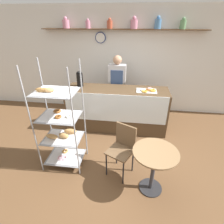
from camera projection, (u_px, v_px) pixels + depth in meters
The scene contains 9 objects.
ground_plane at pixel (109, 163), 3.25m from camera, with size 14.00×14.00×0.00m, color brown.
back_wall at pixel (122, 61), 4.66m from camera, with size 10.00×0.30×2.70m.
display_counter at pixel (117, 109), 4.09m from camera, with size 2.28×0.66×1.00m.
pastry_rack at pixel (61, 126), 2.92m from camera, with size 0.69×0.53×1.85m.
person_worker at pixel (117, 86), 4.34m from camera, with size 0.41×0.23×1.63m.
cafe_table at pixel (154, 162), 2.51m from camera, with size 0.65×0.65×0.75m.
cafe_chair at pixel (123, 145), 2.85m from camera, with size 0.51×0.51×0.89m.
coffee_carafe at pixel (80, 79), 3.94m from camera, with size 0.14×0.14×0.35m.
donut_tray_counter at pixel (148, 90), 3.73m from camera, with size 0.43×0.30×0.05m.
Camera 1 is at (0.38, -2.39, 2.38)m, focal length 28.00 mm.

